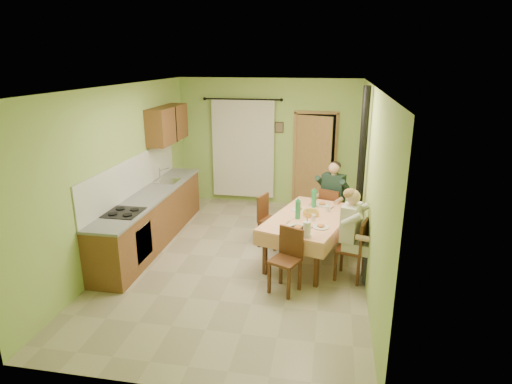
% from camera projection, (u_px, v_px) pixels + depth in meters
% --- Properties ---
extents(floor, '(4.00, 6.00, 0.01)m').
position_uv_depth(floor, '(240.00, 258.00, 7.15)').
color(floor, tan).
rests_on(floor, ground).
extents(room_shell, '(4.04, 6.04, 2.82)m').
position_uv_depth(room_shell, '(239.00, 152.00, 6.60)').
color(room_shell, '#A7CC69').
rests_on(room_shell, ground).
extents(kitchen_run, '(0.64, 3.64, 1.56)m').
position_uv_depth(kitchen_run, '(152.00, 217.00, 7.67)').
color(kitchen_run, brown).
rests_on(kitchen_run, ground).
extents(upper_cabinets, '(0.35, 1.40, 0.70)m').
position_uv_depth(upper_cabinets, '(168.00, 124.00, 8.47)').
color(upper_cabinets, brown).
rests_on(upper_cabinets, room_shell).
extents(curtain, '(1.70, 0.07, 2.22)m').
position_uv_depth(curtain, '(243.00, 149.00, 9.58)').
color(curtain, black).
rests_on(curtain, ground).
extents(doorway, '(0.96, 0.34, 2.15)m').
position_uv_depth(doorway, '(314.00, 161.00, 9.38)').
color(doorway, black).
rests_on(doorway, ground).
extents(dining_table, '(1.60, 2.09, 0.76)m').
position_uv_depth(dining_table, '(309.00, 238.00, 7.01)').
color(dining_table, '#F1A67B').
rests_on(dining_table, ground).
extents(tableware, '(0.64, 1.60, 0.33)m').
position_uv_depth(tableware, '(309.00, 215.00, 6.78)').
color(tableware, white).
rests_on(tableware, dining_table).
extents(chair_far, '(0.49, 0.49, 0.93)m').
position_uv_depth(chair_far, '(331.00, 221.00, 8.00)').
color(chair_far, '#562D17').
rests_on(chair_far, ground).
extents(chair_near, '(0.50, 0.50, 0.93)m').
position_uv_depth(chair_near, '(285.00, 273.00, 6.07)').
color(chair_near, '#562D17').
rests_on(chair_near, ground).
extents(chair_right, '(0.50, 0.50, 0.96)m').
position_uv_depth(chair_right, '(351.00, 261.00, 6.42)').
color(chair_right, '#562D17').
rests_on(chair_right, ground).
extents(chair_left, '(0.47, 0.47, 0.92)m').
position_uv_depth(chair_left, '(270.00, 230.00, 7.57)').
color(chair_left, '#562D17').
rests_on(chair_left, ground).
extents(man_far, '(0.65, 0.59, 1.39)m').
position_uv_depth(man_far, '(332.00, 191.00, 7.84)').
color(man_far, '#192D23').
rests_on(man_far, chair_far).
extents(man_right, '(0.56, 0.64, 1.39)m').
position_uv_depth(man_right, '(353.00, 224.00, 6.25)').
color(man_right, silver).
rests_on(man_right, chair_right).
extents(stove_flue, '(0.24, 0.24, 2.80)m').
position_uv_depth(stove_flue, '(359.00, 196.00, 7.08)').
color(stove_flue, black).
rests_on(stove_flue, ground).
extents(picture_back, '(0.19, 0.03, 0.23)m').
position_uv_depth(picture_back, '(279.00, 127.00, 9.37)').
color(picture_back, black).
rests_on(picture_back, room_shell).
extents(picture_right, '(0.03, 0.31, 0.21)m').
position_uv_depth(picture_right, '(365.00, 140.00, 7.38)').
color(picture_right, brown).
rests_on(picture_right, room_shell).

